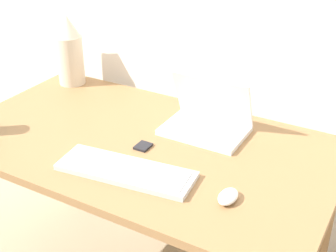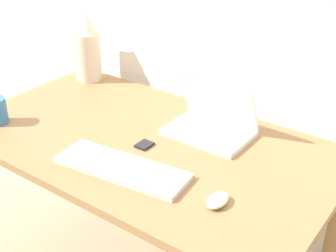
% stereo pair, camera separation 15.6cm
% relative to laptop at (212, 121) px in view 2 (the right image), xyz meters
% --- Properties ---
extents(desk, '(1.38, 0.78, 0.73)m').
position_rel_laptop_xyz_m(desk, '(-0.17, -0.19, -0.13)').
color(desk, olive).
rests_on(desk, ground_plane).
extents(laptop, '(0.30, 0.21, 0.21)m').
position_rel_laptop_xyz_m(laptop, '(0.00, 0.00, 0.00)').
color(laptop, white).
rests_on(laptop, desk).
extents(keyboard, '(0.46, 0.20, 0.02)m').
position_rel_laptop_xyz_m(keyboard, '(-0.10, -0.39, -0.04)').
color(keyboard, silver).
rests_on(keyboard, desk).
extents(mouse, '(0.05, 0.09, 0.03)m').
position_rel_laptop_xyz_m(mouse, '(0.24, -0.36, -0.03)').
color(mouse, white).
rests_on(mouse, desk).
extents(vase, '(0.12, 0.12, 0.31)m').
position_rel_laptop_xyz_m(vase, '(-0.73, 0.11, 0.11)').
color(vase, beige).
rests_on(vase, desk).
extents(mp3_player, '(0.05, 0.06, 0.01)m').
position_rel_laptop_xyz_m(mp3_player, '(-0.14, -0.22, -0.04)').
color(mp3_player, black).
rests_on(mp3_player, desk).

